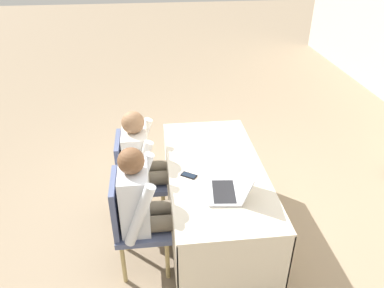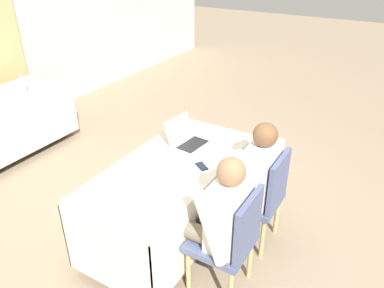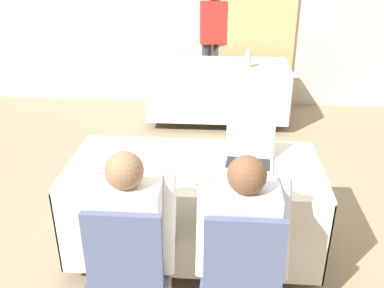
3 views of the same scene
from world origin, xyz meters
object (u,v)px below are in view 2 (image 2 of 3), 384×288
(chair_near_left, at_px, (231,239))
(person_white_shirt, at_px, (252,176))
(person_checkered_shirt, at_px, (219,216))
(cell_phone, at_px, (202,166))
(laptop, at_px, (189,140))
(chair_near_right, at_px, (262,195))
(water_bottle, at_px, (23,85))

(chair_near_left, xyz_separation_m, person_white_shirt, (0.61, 0.10, 0.16))
(chair_near_left, height_order, person_checkered_shirt, person_checkered_shirt)
(cell_phone, bearing_deg, laptop, 81.51)
(laptop, bearing_deg, chair_near_right, -88.49)
(person_checkered_shirt, bearing_deg, water_bottle, -104.06)
(chair_near_left, bearing_deg, person_white_shirt, -170.44)
(person_white_shirt, bearing_deg, water_bottle, -92.99)
(water_bottle, relative_size, person_white_shirt, 0.20)
(laptop, relative_size, water_bottle, 1.56)
(water_bottle, relative_size, chair_near_right, 0.26)
(cell_phone, bearing_deg, person_checkered_shirt, -103.21)
(person_white_shirt, bearing_deg, chair_near_right, 90.00)
(laptop, relative_size, chair_near_left, 0.40)
(cell_phone, relative_size, chair_near_left, 0.16)
(person_checkered_shirt, bearing_deg, laptop, -135.53)
(chair_near_right, height_order, person_white_shirt, person_white_shirt)
(water_bottle, height_order, chair_near_right, water_bottle)
(laptop, relative_size, person_white_shirt, 0.31)
(laptop, relative_size, chair_near_right, 0.40)
(cell_phone, xyz_separation_m, person_checkered_shirt, (-0.40, -0.37, -0.09))
(laptop, bearing_deg, cell_phone, -126.93)
(chair_near_left, relative_size, person_checkered_shirt, 0.78)
(chair_near_right, distance_m, person_checkered_shirt, 0.64)
(chair_near_right, relative_size, person_checkered_shirt, 0.78)
(chair_near_right, distance_m, person_white_shirt, 0.19)
(water_bottle, distance_m, person_white_shirt, 3.10)
(laptop, bearing_deg, person_checkered_shirt, -129.66)
(chair_near_left, bearing_deg, laptop, -131.37)
(cell_phone, bearing_deg, person_white_shirt, -25.90)
(chair_near_left, bearing_deg, cell_phone, -130.45)
(chair_near_right, height_order, person_checkered_shirt, person_checkered_shirt)
(laptop, relative_size, person_checkered_shirt, 0.31)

